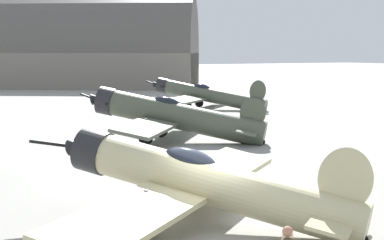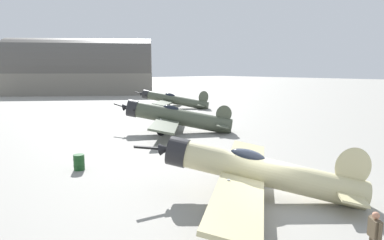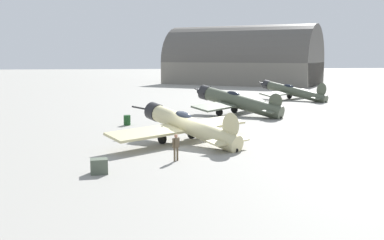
% 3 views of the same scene
% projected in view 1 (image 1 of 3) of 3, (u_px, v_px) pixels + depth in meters
% --- Properties ---
extents(ground_plane, '(400.00, 400.00, 0.00)m').
position_uv_depth(ground_plane, '(217.00, 228.00, 18.20)').
color(ground_plane, gray).
extents(airplane_foreground, '(11.46, 9.80, 2.96)m').
position_uv_depth(airplane_foreground, '(201.00, 182.00, 18.25)').
color(airplane_foreground, beige).
rests_on(airplane_foreground, ground_plane).
extents(airplane_mid_apron, '(10.45, 11.02, 3.39)m').
position_uv_depth(airplane_mid_apron, '(174.00, 116.00, 35.44)').
color(airplane_mid_apron, '#4C5442').
rests_on(airplane_mid_apron, ground_plane).
extents(airplane_far_line, '(10.55, 10.70, 3.10)m').
position_uv_depth(airplane_far_line, '(207.00, 95.00, 55.55)').
color(airplane_far_line, '#4C5442').
rests_on(airplane_far_line, ground_plane).
extents(distant_hangar, '(37.54, 33.12, 16.77)m').
position_uv_depth(distant_hangar, '(82.00, 57.00, 90.75)').
color(distant_hangar, slate).
rests_on(distant_hangar, ground_plane).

